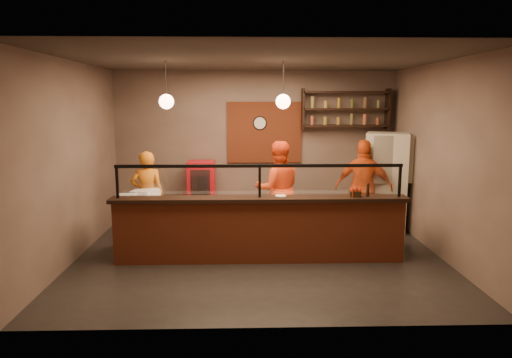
{
  "coord_description": "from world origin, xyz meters",
  "views": [
    {
      "loc": [
        -0.25,
        -7.34,
        2.54
      ],
      "look_at": [
        -0.04,
        0.3,
        1.25
      ],
      "focal_mm": 32.0,
      "sensor_mm": 36.0,
      "label": 1
    }
  ],
  "objects_px": {
    "cook_right": "(364,188)",
    "fridge": "(386,181)",
    "cook_mid": "(278,189)",
    "red_cooler": "(202,192)",
    "pizza_dough": "(311,199)",
    "pepper_mill": "(368,190)",
    "wall_clock": "(260,123)",
    "condiment_caddy": "(355,194)",
    "cook_left": "(148,195)"
  },
  "relations": [
    {
      "from": "wall_clock",
      "to": "cook_right",
      "type": "relative_size",
      "value": 0.16
    },
    {
      "from": "red_cooler",
      "to": "condiment_caddy",
      "type": "height_order",
      "value": "red_cooler"
    },
    {
      "from": "cook_left",
      "to": "fridge",
      "type": "height_order",
      "value": "fridge"
    },
    {
      "from": "cook_right",
      "to": "pepper_mill",
      "type": "xyz_separation_m",
      "value": [
        -0.33,
        -1.49,
        0.25
      ]
    },
    {
      "from": "fridge",
      "to": "condiment_caddy",
      "type": "height_order",
      "value": "fridge"
    },
    {
      "from": "wall_clock",
      "to": "fridge",
      "type": "bearing_deg",
      "value": -19.31
    },
    {
      "from": "cook_mid",
      "to": "cook_right",
      "type": "xyz_separation_m",
      "value": [
        1.65,
        0.05,
        0.01
      ]
    },
    {
      "from": "pizza_dough",
      "to": "fridge",
      "type": "bearing_deg",
      "value": 38.15
    },
    {
      "from": "pizza_dough",
      "to": "red_cooler",
      "type": "bearing_deg",
      "value": 137.15
    },
    {
      "from": "cook_mid",
      "to": "fridge",
      "type": "bearing_deg",
      "value": -173.57
    },
    {
      "from": "fridge",
      "to": "pizza_dough",
      "type": "bearing_deg",
      "value": -124.11
    },
    {
      "from": "condiment_caddy",
      "to": "pepper_mill",
      "type": "xyz_separation_m",
      "value": [
        0.2,
        0.01,
        0.06
      ]
    },
    {
      "from": "pizza_dough",
      "to": "pepper_mill",
      "type": "xyz_separation_m",
      "value": [
        0.81,
        -0.55,
        0.26
      ]
    },
    {
      "from": "cook_right",
      "to": "red_cooler",
      "type": "height_order",
      "value": "cook_right"
    },
    {
      "from": "wall_clock",
      "to": "cook_left",
      "type": "distance_m",
      "value": 2.87
    },
    {
      "from": "wall_clock",
      "to": "pepper_mill",
      "type": "bearing_deg",
      "value": -59.56
    },
    {
      "from": "cook_mid",
      "to": "pizza_dough",
      "type": "relative_size",
      "value": 3.19
    },
    {
      "from": "condiment_caddy",
      "to": "fridge",
      "type": "bearing_deg",
      "value": 60.1
    },
    {
      "from": "wall_clock",
      "to": "pizza_dough",
      "type": "height_order",
      "value": "wall_clock"
    },
    {
      "from": "pepper_mill",
      "to": "red_cooler",
      "type": "bearing_deg",
      "value": 139.48
    },
    {
      "from": "red_cooler",
      "to": "pizza_dough",
      "type": "height_order",
      "value": "red_cooler"
    },
    {
      "from": "wall_clock",
      "to": "cook_left",
      "type": "relative_size",
      "value": 0.18
    },
    {
      "from": "cook_right",
      "to": "red_cooler",
      "type": "distance_m",
      "value": 3.34
    },
    {
      "from": "cook_mid",
      "to": "pizza_dough",
      "type": "xyz_separation_m",
      "value": [
        0.51,
        -0.89,
        -0.01
      ]
    },
    {
      "from": "wall_clock",
      "to": "fridge",
      "type": "distance_m",
      "value": 2.88
    },
    {
      "from": "cook_mid",
      "to": "red_cooler",
      "type": "height_order",
      "value": "cook_mid"
    },
    {
      "from": "cook_mid",
      "to": "condiment_caddy",
      "type": "height_order",
      "value": "cook_mid"
    },
    {
      "from": "wall_clock",
      "to": "pepper_mill",
      "type": "height_order",
      "value": "wall_clock"
    },
    {
      "from": "pepper_mill",
      "to": "cook_left",
      "type": "bearing_deg",
      "value": 160.28
    },
    {
      "from": "cook_left",
      "to": "pepper_mill",
      "type": "distance_m",
      "value": 4.02
    },
    {
      "from": "cook_mid",
      "to": "red_cooler",
      "type": "bearing_deg",
      "value": -37.87
    },
    {
      "from": "fridge",
      "to": "condiment_caddy",
      "type": "distance_m",
      "value": 2.18
    },
    {
      "from": "wall_clock",
      "to": "cook_mid",
      "type": "height_order",
      "value": "wall_clock"
    },
    {
      "from": "cook_left",
      "to": "condiment_caddy",
      "type": "bearing_deg",
      "value": 152.69
    },
    {
      "from": "cook_left",
      "to": "condiment_caddy",
      "type": "relative_size",
      "value": 9.6
    },
    {
      "from": "cook_mid",
      "to": "fridge",
      "type": "distance_m",
      "value": 2.24
    },
    {
      "from": "cook_right",
      "to": "fridge",
      "type": "distance_m",
      "value": 0.68
    },
    {
      "from": "pizza_dough",
      "to": "condiment_caddy",
      "type": "height_order",
      "value": "condiment_caddy"
    },
    {
      "from": "red_cooler",
      "to": "pizza_dough",
      "type": "distance_m",
      "value": 2.8
    },
    {
      "from": "cook_left",
      "to": "pizza_dough",
      "type": "distance_m",
      "value": 3.06
    },
    {
      "from": "cook_left",
      "to": "cook_right",
      "type": "xyz_separation_m",
      "value": [
        4.1,
        0.14,
        0.09
      ]
    },
    {
      "from": "condiment_caddy",
      "to": "cook_right",
      "type": "bearing_deg",
      "value": 70.37
    },
    {
      "from": "cook_left",
      "to": "pizza_dough",
      "type": "height_order",
      "value": "cook_left"
    },
    {
      "from": "cook_right",
      "to": "pepper_mill",
      "type": "relative_size",
      "value": 8.56
    },
    {
      "from": "red_cooler",
      "to": "wall_clock",
      "type": "bearing_deg",
      "value": 13.17
    },
    {
      "from": "cook_mid",
      "to": "pizza_dough",
      "type": "height_order",
      "value": "cook_mid"
    },
    {
      "from": "fridge",
      "to": "pepper_mill",
      "type": "height_order",
      "value": "fridge"
    },
    {
      "from": "cook_left",
      "to": "fridge",
      "type": "relative_size",
      "value": 0.85
    },
    {
      "from": "wall_clock",
      "to": "cook_right",
      "type": "bearing_deg",
      "value": -32.98
    },
    {
      "from": "cook_mid",
      "to": "cook_left",
      "type": "bearing_deg",
      "value": -2.71
    }
  ]
}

